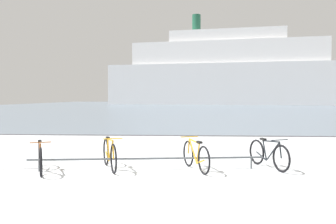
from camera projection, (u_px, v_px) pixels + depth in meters
ground at (182, 107)px, 59.94m from camera, size 80.00×132.00×0.08m
bike_rack at (147, 159)px, 8.58m from camera, size 5.70×0.78×0.31m
bicycle_0 at (40, 157)px, 8.35m from camera, size 0.80×1.61×0.77m
bicycle_1 at (110, 154)px, 8.65m from camera, size 0.75×1.66×0.82m
bicycle_2 at (196, 156)px, 8.54m from camera, size 0.69×1.57×0.78m
bicycle_3 at (268, 154)px, 8.80m from camera, size 0.73×1.58×0.77m
ferry_ship at (231, 74)px, 78.43m from camera, size 56.11×19.58×20.32m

